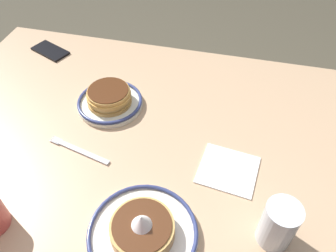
{
  "coord_description": "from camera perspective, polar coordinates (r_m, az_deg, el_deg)",
  "views": [
    {
      "loc": [
        -0.22,
        0.61,
        1.48
      ],
      "look_at": [
        -0.07,
        -0.03,
        0.79
      ],
      "focal_mm": 35.49,
      "sensor_mm": 36.0,
      "label": 1
    }
  ],
  "objects": [
    {
      "name": "ground_plane",
      "position": [
        1.62,
        -2.76,
        -20.11
      ],
      "size": [
        6.0,
        6.0,
        0.0
      ],
      "primitive_type": "plane",
      "color": "#4C4636"
    },
    {
      "name": "cell_phone",
      "position": [
        1.37,
        -19.56,
        12.07
      ],
      "size": [
        0.16,
        0.12,
        0.01
      ],
      "primitive_type": "cube",
      "rotation": [
        0.0,
        0.0,
        -0.4
      ],
      "color": "black",
      "rests_on": "dining_table"
    },
    {
      "name": "plate_center_pancakes",
      "position": [
        0.78,
        -4.39,
        -17.62
      ],
      "size": [
        0.25,
        0.25,
        0.09
      ],
      "color": "silver",
      "rests_on": "dining_table"
    },
    {
      "name": "dining_table",
      "position": [
        1.05,
        -4.03,
        -5.6
      ],
      "size": [
        1.38,
        0.94,
        0.76
      ],
      "color": "tan",
      "rests_on": "ground_plane"
    },
    {
      "name": "fork_near",
      "position": [
        0.96,
        -15.06,
        -4.07
      ],
      "size": [
        0.2,
        0.06,
        0.01
      ],
      "color": "silver",
      "rests_on": "dining_table"
    },
    {
      "name": "paper_napkin",
      "position": [
        0.9,
        10.27,
        -7.4
      ],
      "size": [
        0.17,
        0.16,
        0.0
      ],
      "primitive_type": "cube",
      "rotation": [
        0.0,
        0.0,
        -0.12
      ],
      "color": "white",
      "rests_on": "dining_table"
    },
    {
      "name": "drinking_glass",
      "position": [
        0.78,
        18.32,
        -15.93
      ],
      "size": [
        0.08,
        0.08,
        0.12
      ],
      "color": "silver",
      "rests_on": "dining_table"
    },
    {
      "name": "plate_near_main",
      "position": [
        1.06,
        -9.99,
        4.48
      ],
      "size": [
        0.21,
        0.21,
        0.06
      ],
      "color": "silver",
      "rests_on": "dining_table"
    }
  ]
}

